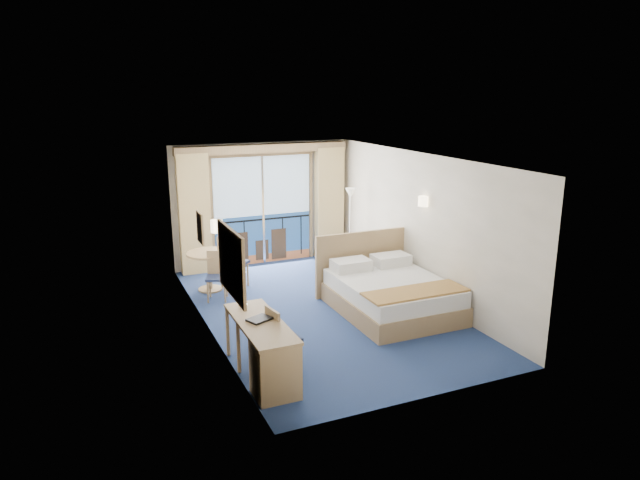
{
  "coord_description": "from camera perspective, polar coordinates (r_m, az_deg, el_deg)",
  "views": [
    {
      "loc": [
        -3.8,
        -8.66,
        3.77
      ],
      "look_at": [
        0.06,
        0.2,
        1.24
      ],
      "focal_mm": 32.0,
      "sensor_mm": 36.0,
      "label": 1
    }
  ],
  "objects": [
    {
      "name": "floor",
      "position": [
        10.18,
        0.12,
        -7.06
      ],
      "size": [
        6.5,
        6.5,
        0.0
      ],
      "primitive_type": "plane",
      "color": "navy",
      "rests_on": "ground"
    },
    {
      "name": "room_walls",
      "position": [
        9.67,
        0.12,
        2.78
      ],
      "size": [
        4.04,
        6.54,
        2.72
      ],
      "color": "beige",
      "rests_on": "ground"
    },
    {
      "name": "balcony_door",
      "position": [
        12.74,
        -5.74,
        2.7
      ],
      "size": [
        2.36,
        0.03,
        2.52
      ],
      "color": "navy",
      "rests_on": "room_walls"
    },
    {
      "name": "curtain_left",
      "position": [
        12.2,
        -12.45,
        2.52
      ],
      "size": [
        0.65,
        0.22,
        2.55
      ],
      "primitive_type": "cube",
      "color": "#D8B777",
      "rests_on": "room_walls"
    },
    {
      "name": "curtain_right",
      "position": [
        13.13,
        0.94,
        3.71
      ],
      "size": [
        0.65,
        0.22,
        2.55
      ],
      "primitive_type": "cube",
      "color": "#D8B777",
      "rests_on": "room_walls"
    },
    {
      "name": "pelmet",
      "position": [
        12.42,
        -5.7,
        9.1
      ],
      "size": [
        3.8,
        0.25,
        0.18
      ],
      "primitive_type": "cube",
      "color": "#A18757",
      "rests_on": "room_walls"
    },
    {
      "name": "mirror",
      "position": [
        7.72,
        -8.85,
        -2.22
      ],
      "size": [
        0.05,
        1.25,
        0.95
      ],
      "color": "#A18757",
      "rests_on": "room_walls"
    },
    {
      "name": "wall_print",
      "position": [
        9.54,
        -11.89,
        1.21
      ],
      "size": [
        0.04,
        0.42,
        0.52
      ],
      "color": "#A18757",
      "rests_on": "room_walls"
    },
    {
      "name": "sconce_left",
      "position": [
        8.49,
        -10.3,
        1.37
      ],
      "size": [
        0.18,
        0.18,
        0.18
      ],
      "primitive_type": "cylinder",
      "color": "#FCE2B0",
      "rests_on": "room_walls"
    },
    {
      "name": "sconce_right",
      "position": [
        10.44,
        10.27,
        3.84
      ],
      "size": [
        0.18,
        0.18,
        0.18
      ],
      "primitive_type": "cylinder",
      "color": "#FCE2B0",
      "rests_on": "room_walls"
    },
    {
      "name": "bed",
      "position": [
        10.13,
        6.98,
        -5.25
      ],
      "size": [
        1.92,
        2.28,
        1.21
      ],
      "color": "#A18757",
      "rests_on": "ground"
    },
    {
      "name": "nightstand",
      "position": [
        11.7,
        5.94,
        -2.65
      ],
      "size": [
        0.47,
        0.44,
        0.61
      ],
      "primitive_type": "cube",
      "color": "#A58557",
      "rests_on": "ground"
    },
    {
      "name": "phone",
      "position": [
        11.55,
        5.94,
        -1.08
      ],
      "size": [
        0.23,
        0.21,
        0.08
      ],
      "primitive_type": "cube",
      "rotation": [
        0.0,
        0.0,
        0.39
      ],
      "color": "silver",
      "rests_on": "nightstand"
    },
    {
      "name": "armchair",
      "position": [
        12.32,
        2.65,
        -1.66
      ],
      "size": [
        0.81,
        0.82,
        0.62
      ],
      "primitive_type": "imported",
      "rotation": [
        0.0,
        0.0,
        3.39
      ],
      "color": "#464B55",
      "rests_on": "ground"
    },
    {
      "name": "floor_lamp",
      "position": [
        12.37,
        3.04,
        3.26
      ],
      "size": [
        0.24,
        0.24,
        1.75
      ],
      "color": "silver",
      "rests_on": "ground"
    },
    {
      "name": "desk",
      "position": [
        7.48,
        -4.83,
        -11.87
      ],
      "size": [
        0.58,
        1.68,
        0.79
      ],
      "color": "#A18757",
      "rests_on": "ground"
    },
    {
      "name": "desk_chair",
      "position": [
        8.01,
        -4.07,
        -9.39
      ],
      "size": [
        0.45,
        0.44,
        0.9
      ],
      "rotation": [
        0.0,
        0.0,
        1.73
      ],
      "color": "#212B4D",
      "rests_on": "ground"
    },
    {
      "name": "folder",
      "position": [
        7.77,
        -6.08,
        -7.88
      ],
      "size": [
        0.37,
        0.33,
        0.03
      ],
      "primitive_type": "cube",
      "rotation": [
        0.0,
        0.0,
        0.41
      ],
      "color": "black",
      "rests_on": "desk"
    },
    {
      "name": "desk_lamp",
      "position": [
        8.11,
        -7.79,
        -4.21
      ],
      "size": [
        0.13,
        0.13,
        0.5
      ],
      "color": "silver",
      "rests_on": "desk"
    },
    {
      "name": "round_table",
      "position": [
        11.23,
        -11.03,
        -2.12
      ],
      "size": [
        0.85,
        0.85,
        0.76
      ],
      "color": "#A18757",
      "rests_on": "ground"
    },
    {
      "name": "table_chair_a",
      "position": [
        11.24,
        -8.85,
        -1.93
      ],
      "size": [
        0.64,
        0.64,
        1.05
      ],
      "rotation": [
        0.0,
        0.0,
        2.26
      ],
      "color": "#212B4D",
      "rests_on": "ground"
    },
    {
      "name": "table_chair_b",
      "position": [
        10.77,
        -10.24,
        -3.22
      ],
      "size": [
        0.5,
        0.5,
        0.9
      ],
      "rotation": [
        0.0,
        0.0,
        -0.35
      ],
      "color": "#212B4D",
      "rests_on": "ground"
    }
  ]
}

